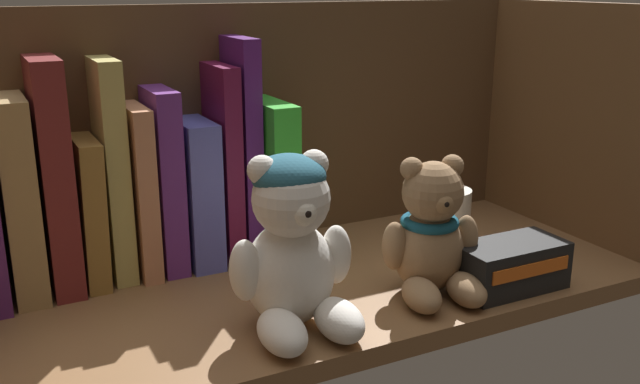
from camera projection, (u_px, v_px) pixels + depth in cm
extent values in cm
cube|color=brown|center=(310.00, 292.00, 75.44)|extent=(71.49, 29.77, 2.00)
cube|color=brown|center=(252.00, 134.00, 84.58)|extent=(73.89, 1.20, 30.27)
cube|color=brown|center=(576.00, 129.00, 87.26)|extent=(1.60, 32.17, 30.27)
cube|color=#9A7A4C|center=(17.00, 194.00, 71.25)|extent=(3.11, 12.54, 20.25)
cube|color=maroon|center=(52.00, 173.00, 72.25)|extent=(2.93, 12.13, 23.76)
cube|color=olive|center=(87.00, 208.00, 74.78)|extent=(2.63, 11.24, 15.49)
cube|color=tan|center=(110.00, 169.00, 74.84)|extent=(2.30, 9.65, 23.30)
cube|color=#B97955|center=(137.00, 188.00, 76.68)|extent=(2.04, 11.19, 18.40)
cube|color=#5E2877|center=(161.00, 178.00, 77.65)|extent=(2.58, 10.35, 19.93)
cube|color=#5256B3|center=(193.00, 190.00, 79.70)|extent=(3.52, 11.09, 16.28)
cube|color=#5C1235|center=(219.00, 162.00, 80.24)|extent=(1.94, 10.82, 22.10)
cube|color=#4F1A68|center=(239.00, 147.00, 80.88)|extent=(2.00, 10.24, 24.90)
cube|color=green|center=(264.00, 174.00, 83.21)|extent=(3.17, 14.72, 17.89)
ellipsoid|color=white|center=(290.00, 273.00, 65.23)|extent=(8.44, 7.75, 9.93)
sphere|color=white|center=(291.00, 199.00, 62.69)|extent=(7.06, 7.06, 7.06)
sphere|color=white|center=(262.00, 170.00, 61.33)|extent=(2.65, 2.65, 2.65)
sphere|color=white|center=(314.00, 164.00, 63.33)|extent=(2.65, 2.65, 2.65)
sphere|color=white|center=(302.00, 211.00, 60.64)|extent=(2.65, 2.65, 2.65)
sphere|color=black|center=(307.00, 213.00, 59.81)|extent=(0.93, 0.93, 0.93)
ellipsoid|color=white|center=(282.00, 332.00, 60.95)|extent=(4.21, 6.76, 3.53)
ellipsoid|color=white|center=(339.00, 320.00, 63.15)|extent=(4.21, 6.76, 3.53)
ellipsoid|color=white|center=(245.00, 270.00, 62.64)|extent=(2.97, 2.97, 5.74)
ellipsoid|color=white|center=(336.00, 255.00, 66.24)|extent=(2.97, 2.97, 5.74)
ellipsoid|color=#265B72|center=(289.00, 176.00, 62.56)|extent=(6.71, 6.71, 3.88)
ellipsoid|color=#93704C|center=(428.00, 251.00, 72.27)|extent=(7.36, 6.76, 8.66)
sphere|color=#93704C|center=(433.00, 192.00, 70.03)|extent=(6.16, 6.16, 6.16)
sphere|color=#93704C|center=(412.00, 169.00, 69.19)|extent=(2.31, 2.31, 2.31)
sphere|color=#93704C|center=(452.00, 166.00, 70.28)|extent=(2.31, 2.31, 2.31)
sphere|color=#9B754E|center=(442.00, 202.00, 68.12)|extent=(2.31, 2.31, 2.31)
sphere|color=black|center=(446.00, 204.00, 67.35)|extent=(0.81, 0.81, 0.81)
ellipsoid|color=#93704C|center=(421.00, 295.00, 68.67)|extent=(4.57, 6.36, 3.08)
ellipsoid|color=#93704C|center=(466.00, 290.00, 69.87)|extent=(4.57, 6.36, 3.08)
ellipsoid|color=#93704C|center=(394.00, 246.00, 70.57)|extent=(2.96, 2.96, 5.01)
ellipsoid|color=#93704C|center=(466.00, 239.00, 72.54)|extent=(2.96, 2.96, 5.01)
torus|color=navy|center=(430.00, 222.00, 71.37)|extent=(5.91, 5.91, 1.11)
cylinder|color=silver|center=(448.00, 224.00, 81.24)|extent=(5.45, 5.45, 7.96)
cube|color=black|center=(510.00, 266.00, 73.28)|extent=(11.44, 5.87, 4.99)
cube|color=orange|center=(531.00, 270.00, 70.52)|extent=(9.72, 0.16, 1.40)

